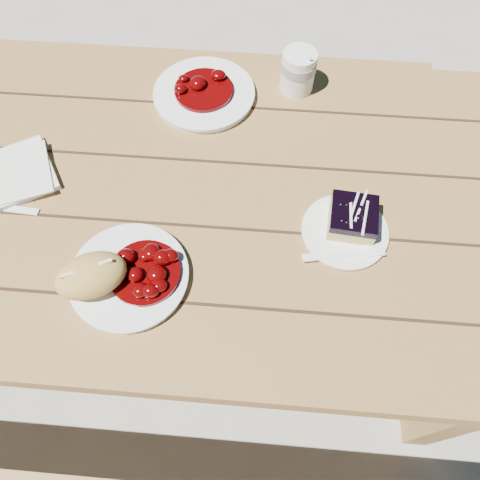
# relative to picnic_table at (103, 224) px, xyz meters

# --- Properties ---
(ground) EXTENTS (60.00, 60.00, 0.00)m
(ground) POSITION_rel_picnic_table_xyz_m (0.00, 0.00, -0.59)
(ground) COLOR #9C968D
(ground) RESTS_ON ground
(picnic_table) EXTENTS (2.00, 1.55, 0.75)m
(picnic_table) POSITION_rel_picnic_table_xyz_m (0.00, 0.00, 0.00)
(picnic_table) COLOR brown
(picnic_table) RESTS_ON ground
(main_plate) EXTENTS (0.21, 0.21, 0.02)m
(main_plate) POSITION_rel_picnic_table_xyz_m (0.14, -0.20, 0.17)
(main_plate) COLOR white
(main_plate) RESTS_ON picnic_table
(goulash_stew) EXTENTS (0.13, 0.13, 0.04)m
(goulash_stew) POSITION_rel_picnic_table_xyz_m (0.17, -0.20, 0.20)
(goulash_stew) COLOR #4F0203
(goulash_stew) RESTS_ON main_plate
(bread_roll) EXTENTS (0.15, 0.13, 0.07)m
(bread_roll) POSITION_rel_picnic_table_xyz_m (0.08, -0.22, 0.21)
(bread_roll) COLOR tan
(bread_roll) RESTS_ON main_plate
(dessert_plate) EXTENTS (0.16, 0.16, 0.01)m
(dessert_plate) POSITION_rel_picnic_table_xyz_m (0.53, -0.07, 0.17)
(dessert_plate) COLOR white
(dessert_plate) RESTS_ON picnic_table
(blueberry_cake) EXTENTS (0.09, 0.09, 0.05)m
(blueberry_cake) POSITION_rel_picnic_table_xyz_m (0.54, -0.06, 0.20)
(blueberry_cake) COLOR tan
(blueberry_cake) RESTS_ON dessert_plate
(fork_dessert) EXTENTS (0.16, 0.06, 0.00)m
(fork_dessert) POSITION_rel_picnic_table_xyz_m (0.51, -0.13, 0.17)
(fork_dessert) COLOR white
(fork_dessert) RESTS_ON dessert_plate
(coffee_cup) EXTENTS (0.08, 0.08, 0.10)m
(coffee_cup) POSITION_rel_picnic_table_xyz_m (0.43, 0.31, 0.21)
(coffee_cup) COLOR white
(coffee_cup) RESTS_ON picnic_table
(napkin_stack) EXTENTS (0.21, 0.21, 0.01)m
(napkin_stack) POSITION_rel_picnic_table_xyz_m (-0.14, 0.01, 0.17)
(napkin_stack) COLOR white
(napkin_stack) RESTS_ON picnic_table
(fork_table) EXTENTS (0.16, 0.03, 0.00)m
(fork_table) POSITION_rel_picnic_table_xyz_m (-0.13, -0.07, 0.16)
(fork_table) COLOR white
(fork_table) RESTS_ON picnic_table
(second_plate) EXTENTS (0.23, 0.23, 0.02)m
(second_plate) POSITION_rel_picnic_table_xyz_m (0.22, 0.27, 0.17)
(second_plate) COLOR white
(second_plate) RESTS_ON picnic_table
(second_stew) EXTENTS (0.13, 0.13, 0.04)m
(second_stew) POSITION_rel_picnic_table_xyz_m (0.22, 0.27, 0.20)
(second_stew) COLOR #4F0203
(second_stew) RESTS_ON second_plate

